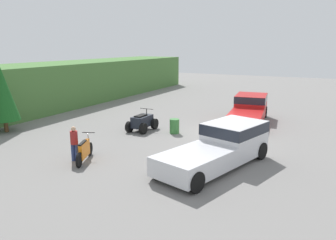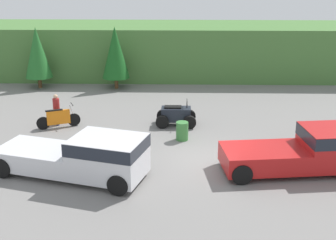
# 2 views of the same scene
# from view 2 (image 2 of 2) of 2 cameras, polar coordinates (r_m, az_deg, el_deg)

# --- Properties ---
(ground_plane) EXTENTS (80.00, 80.00, 0.00)m
(ground_plane) POSITION_cam_2_polar(r_m,az_deg,el_deg) (19.98, 5.12, -5.00)
(ground_plane) COLOR slate
(hillside_backdrop) EXTENTS (44.00, 6.00, 3.69)m
(hillside_backdrop) POSITION_cam_2_polar(r_m,az_deg,el_deg) (34.83, 3.62, 8.51)
(hillside_backdrop) COLOR #477538
(hillside_backdrop) RESTS_ON ground_plane
(tree_left) EXTENTS (1.77, 1.77, 4.03)m
(tree_left) POSITION_cam_2_polar(r_m,az_deg,el_deg) (32.07, -15.65, 7.91)
(tree_left) COLOR brown
(tree_left) RESTS_ON ground_plane
(tree_mid_left) EXTENTS (1.80, 1.80, 4.08)m
(tree_mid_left) POSITION_cam_2_polar(r_m,az_deg,el_deg) (30.94, -6.45, 8.17)
(tree_mid_left) COLOR brown
(tree_mid_left) RESTS_ON ground_plane
(pickup_truck_red) EXTENTS (6.17, 2.86, 1.75)m
(pickup_truck_red) POSITION_cam_2_polar(r_m,az_deg,el_deg) (19.59, 17.23, -3.37)
(pickup_truck_red) COLOR red
(pickup_truck_red) RESTS_ON ground_plane
(pickup_truck_second) EXTENTS (6.30, 3.70, 1.75)m
(pickup_truck_second) POSITION_cam_2_polar(r_m,az_deg,el_deg) (18.37, -10.10, -4.27)
(pickup_truck_second) COLOR silver
(pickup_truck_second) RESTS_ON ground_plane
(dirt_bike) EXTENTS (2.07, 1.05, 1.18)m
(dirt_bike) POSITION_cam_2_polar(r_m,az_deg,el_deg) (24.31, -13.20, 0.18)
(dirt_bike) COLOR black
(dirt_bike) RESTS_ON ground_plane
(quad_atv) EXTENTS (2.05, 1.23, 1.31)m
(quad_atv) POSITION_cam_2_polar(r_m,az_deg,el_deg) (24.01, 0.98, 0.55)
(quad_atv) COLOR black
(quad_atv) RESTS_ON ground_plane
(rider_person) EXTENTS (0.41, 0.41, 1.64)m
(rider_person) POSITION_cam_2_polar(r_m,az_deg,el_deg) (24.61, -13.44, 1.38)
(rider_person) COLOR navy
(rider_person) RESTS_ON ground_plane
(steel_barrel) EXTENTS (0.58, 0.58, 0.88)m
(steel_barrel) POSITION_cam_2_polar(r_m,az_deg,el_deg) (22.07, 1.74, -1.35)
(steel_barrel) COLOR #387A38
(steel_barrel) RESTS_ON ground_plane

